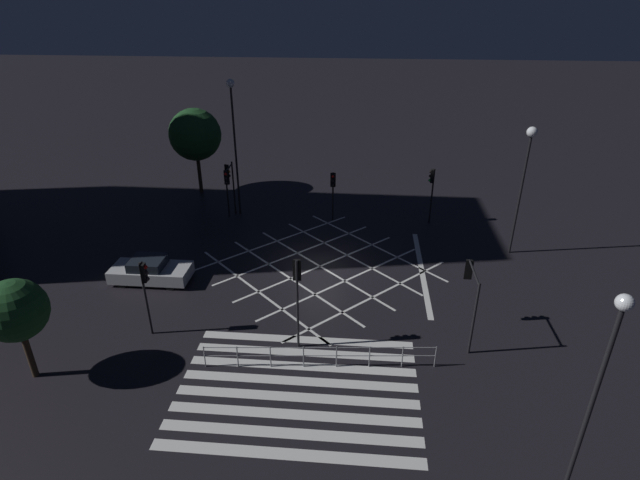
{
  "coord_description": "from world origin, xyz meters",
  "views": [
    {
      "loc": [
        2.2,
        -25.01,
        14.26
      ],
      "look_at": [
        0.0,
        0.0,
        1.7
      ],
      "focal_mm": 28.0,
      "sensor_mm": 36.0,
      "label": 1
    }
  ],
  "objects": [
    {
      "name": "ground_plane",
      "position": [
        0.0,
        0.0,
        0.0
      ],
      "size": [
        200.0,
        200.0,
        0.0
      ],
      "primitive_type": "plane",
      "color": "black"
    },
    {
      "name": "road_markings",
      "position": [
        0.29,
        -6.64,
        0.0
      ],
      "size": [
        14.4,
        20.58,
        0.01
      ],
      "color": "silver",
      "rests_on": "ground_plane"
    },
    {
      "name": "traffic_light_sw_main",
      "position": [
        -7.14,
        -6.97,
        2.69
      ],
      "size": [
        0.39,
        0.36,
        3.76
      ],
      "color": "black",
      "rests_on": "ground_plane"
    },
    {
      "name": "traffic_light_ne_main",
      "position": [
        6.86,
        6.78,
        2.75
      ],
      "size": [
        0.39,
        0.36,
        3.84
      ],
      "rotation": [
        0.0,
        0.0,
        3.14
      ],
      "color": "black",
      "rests_on": "ground_plane"
    },
    {
      "name": "traffic_light_median_north",
      "position": [
        0.3,
        6.51,
        2.47
      ],
      "size": [
        0.36,
        0.39,
        3.45
      ],
      "rotation": [
        0.0,
        0.0,
        -1.57
      ],
      "color": "black",
      "rests_on": "ground_plane"
    },
    {
      "name": "traffic_light_median_south",
      "position": [
        -0.33,
        -7.23,
        3.13
      ],
      "size": [
        0.36,
        0.39,
        4.39
      ],
      "rotation": [
        0.0,
        0.0,
        1.57
      ],
      "color": "black",
      "rests_on": "ground_plane"
    },
    {
      "name": "traffic_light_se_cross",
      "position": [
        7.18,
        -5.81,
        2.64
      ],
      "size": [
        0.36,
        2.45,
        3.59
      ],
      "rotation": [
        0.0,
        0.0,
        1.57
      ],
      "color": "black",
      "rests_on": "ground_plane"
    },
    {
      "name": "traffic_light_nw_cross",
      "position": [
        -6.7,
        6.24,
        2.78
      ],
      "size": [
        0.36,
        1.86,
        3.82
      ],
      "rotation": [
        0.0,
        0.0,
        -1.57
      ],
      "color": "black",
      "rests_on": "ground_plane"
    },
    {
      "name": "traffic_light_nw_main",
      "position": [
        -6.93,
        6.6,
        2.72
      ],
      "size": [
        0.39,
        0.36,
        3.81
      ],
      "color": "black",
      "rests_on": "ground_plane"
    },
    {
      "name": "street_lamp_east",
      "position": [
        8.84,
        -14.01,
        5.12
      ],
      "size": [
        0.46,
        0.46,
        7.56
      ],
      "color": "black",
      "rests_on": "ground_plane"
    },
    {
      "name": "street_lamp_west",
      "position": [
        -6.35,
        7.11,
        6.67
      ],
      "size": [
        0.55,
        0.55,
        9.29
      ],
      "color": "black",
      "rests_on": "ground_plane"
    },
    {
      "name": "street_lamp_far",
      "position": [
        11.34,
        2.73,
        5.83
      ],
      "size": [
        0.58,
        0.58,
        7.7
      ],
      "color": "black",
      "rests_on": "ground_plane"
    },
    {
      "name": "street_tree_near",
      "position": [
        -10.93,
        -10.14,
        3.22
      ],
      "size": [
        2.48,
        2.48,
        4.48
      ],
      "color": "#38281C",
      "rests_on": "ground_plane"
    },
    {
      "name": "street_tree_far",
      "position": [
        -10.43,
        11.14,
        4.57
      ],
      "size": [
        3.92,
        3.92,
        6.54
      ],
      "color": "#38281C",
      "rests_on": "ground_plane"
    },
    {
      "name": "waiting_car",
      "position": [
        -9.06,
        -2.39,
        0.63
      ],
      "size": [
        4.26,
        1.86,
        1.36
      ],
      "color": "#B7BABC",
      "rests_on": "ground_plane"
    },
    {
      "name": "pedestrian_railing",
      "position": [
        0.75,
        -8.57,
        0.67
      ],
      "size": [
        9.71,
        0.9,
        1.05
      ],
      "rotation": [
        0.0,
        0.0,
        0.09
      ],
      "color": "gray",
      "rests_on": "ground_plane"
    }
  ]
}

